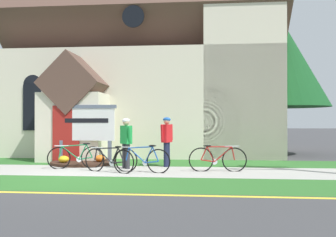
{
  "coord_description": "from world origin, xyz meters",
  "views": [
    {
      "loc": [
        3.62,
        -9.68,
        1.52
      ],
      "look_at": [
        2.42,
        2.57,
        1.62
      ],
      "focal_mm": 39.85,
      "sensor_mm": 36.0,
      "label": 1
    }
  ],
  "objects_px": {
    "cyclist_in_yellow_jersey": "(167,138)",
    "bicycle_silver": "(218,159)",
    "bicycle_black": "(109,160)",
    "church_sign": "(86,125)",
    "roadside_conifer": "(282,64)",
    "bicycle_white": "(142,160)",
    "cyclist_in_green_jersey": "(126,139)",
    "bicycle_green": "(76,157)"
  },
  "relations": [
    {
      "from": "cyclist_in_yellow_jersey",
      "to": "bicycle_silver",
      "type": "bearing_deg",
      "value": -32.42
    },
    {
      "from": "bicycle_silver",
      "to": "bicycle_black",
      "type": "xyz_separation_m",
      "value": [
        -3.22,
        -0.51,
        -0.01
      ]
    },
    {
      "from": "church_sign",
      "to": "cyclist_in_yellow_jersey",
      "type": "xyz_separation_m",
      "value": [
        3.04,
        -0.74,
        -0.43
      ]
    },
    {
      "from": "church_sign",
      "to": "roadside_conifer",
      "type": "height_order",
      "value": "roadside_conifer"
    },
    {
      "from": "bicycle_white",
      "to": "bicycle_black",
      "type": "xyz_separation_m",
      "value": [
        -0.98,
        -0.1,
        -0.01
      ]
    },
    {
      "from": "church_sign",
      "to": "cyclist_in_yellow_jersey",
      "type": "bearing_deg",
      "value": -13.63
    },
    {
      "from": "church_sign",
      "to": "cyclist_in_green_jersey",
      "type": "distance_m",
      "value": 2.28
    },
    {
      "from": "roadside_conifer",
      "to": "church_sign",
      "type": "bearing_deg",
      "value": -150.91
    },
    {
      "from": "bicycle_black",
      "to": "cyclist_in_yellow_jersey",
      "type": "distance_m",
      "value": 2.29
    },
    {
      "from": "church_sign",
      "to": "bicycle_silver",
      "type": "bearing_deg",
      "value": -20.84
    },
    {
      "from": "bicycle_silver",
      "to": "cyclist_in_yellow_jersey",
      "type": "bearing_deg",
      "value": 147.58
    },
    {
      "from": "cyclist_in_yellow_jersey",
      "to": "roadside_conifer",
      "type": "bearing_deg",
      "value": 46.74
    },
    {
      "from": "bicycle_black",
      "to": "cyclist_in_green_jersey",
      "type": "bearing_deg",
      "value": 71.69
    },
    {
      "from": "church_sign",
      "to": "bicycle_white",
      "type": "height_order",
      "value": "church_sign"
    },
    {
      "from": "bicycle_white",
      "to": "cyclist_in_green_jersey",
      "type": "xyz_separation_m",
      "value": [
        -0.67,
        0.84,
        0.56
      ]
    },
    {
      "from": "church_sign",
      "to": "bicycle_green",
      "type": "height_order",
      "value": "church_sign"
    },
    {
      "from": "bicycle_white",
      "to": "roadside_conifer",
      "type": "relative_size",
      "value": 0.28
    },
    {
      "from": "cyclist_in_yellow_jersey",
      "to": "bicycle_white",
      "type": "bearing_deg",
      "value": -111.82
    },
    {
      "from": "bicycle_white",
      "to": "roadside_conifer",
      "type": "distance_m",
      "value": 9.28
    },
    {
      "from": "cyclist_in_green_jersey",
      "to": "bicycle_black",
      "type": "bearing_deg",
      "value": -108.31
    },
    {
      "from": "bicycle_silver",
      "to": "roadside_conifer",
      "type": "height_order",
      "value": "roadside_conifer"
    },
    {
      "from": "bicycle_black",
      "to": "bicycle_green",
      "type": "bearing_deg",
      "value": 147.25
    },
    {
      "from": "cyclist_in_yellow_jersey",
      "to": "bicycle_green",
      "type": "bearing_deg",
      "value": -166.11
    },
    {
      "from": "bicycle_green",
      "to": "bicycle_silver",
      "type": "bearing_deg",
      "value": -4.24
    },
    {
      "from": "church_sign",
      "to": "bicycle_white",
      "type": "xyz_separation_m",
      "value": [
        2.45,
        -2.19,
        -1.02
      ]
    },
    {
      "from": "bicycle_white",
      "to": "bicycle_green",
      "type": "bearing_deg",
      "value": 161.99
    },
    {
      "from": "bicycle_green",
      "to": "cyclist_in_green_jersey",
      "type": "height_order",
      "value": "cyclist_in_green_jersey"
    },
    {
      "from": "church_sign",
      "to": "bicycle_silver",
      "type": "height_order",
      "value": "church_sign"
    },
    {
      "from": "bicycle_silver",
      "to": "roadside_conifer",
      "type": "xyz_separation_m",
      "value": [
        3.15,
        6.14,
        3.78
      ]
    },
    {
      "from": "church_sign",
      "to": "cyclist_in_green_jersey",
      "type": "relative_size",
      "value": 1.41
    },
    {
      "from": "bicycle_green",
      "to": "bicycle_black",
      "type": "distance_m",
      "value": 1.56
    },
    {
      "from": "bicycle_black",
      "to": "roadside_conifer",
      "type": "xyz_separation_m",
      "value": [
        6.36,
        6.65,
        3.8
      ]
    },
    {
      "from": "cyclist_in_green_jersey",
      "to": "cyclist_in_yellow_jersey",
      "type": "distance_m",
      "value": 1.4
    },
    {
      "from": "cyclist_in_yellow_jersey",
      "to": "bicycle_black",
      "type": "bearing_deg",
      "value": -135.23
    },
    {
      "from": "bicycle_black",
      "to": "cyclist_in_yellow_jersey",
      "type": "bearing_deg",
      "value": 44.77
    },
    {
      "from": "bicycle_black",
      "to": "cyclist_in_green_jersey",
      "type": "xyz_separation_m",
      "value": [
        0.31,
        0.94,
        0.57
      ]
    },
    {
      "from": "cyclist_in_green_jersey",
      "to": "cyclist_in_yellow_jersey",
      "type": "height_order",
      "value": "cyclist_in_yellow_jersey"
    },
    {
      "from": "bicycle_silver",
      "to": "cyclist_in_green_jersey",
      "type": "relative_size",
      "value": 1.08
    },
    {
      "from": "church_sign",
      "to": "bicycle_black",
      "type": "relative_size",
      "value": 1.37
    },
    {
      "from": "church_sign",
      "to": "cyclist_in_green_jersey",
      "type": "xyz_separation_m",
      "value": [
        1.78,
        -1.35,
        -0.46
      ]
    },
    {
      "from": "church_sign",
      "to": "bicycle_black",
      "type": "distance_m",
      "value": 2.91
    },
    {
      "from": "roadside_conifer",
      "to": "bicycle_black",
      "type": "bearing_deg",
      "value": -133.74
    }
  ]
}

